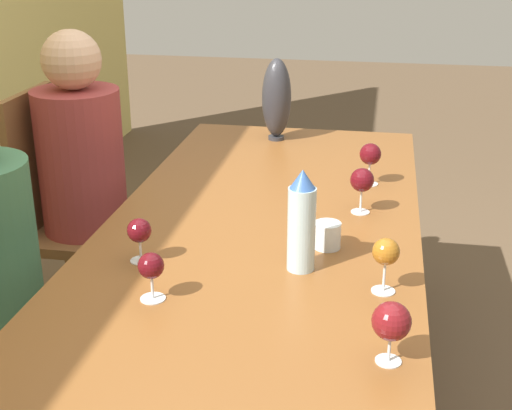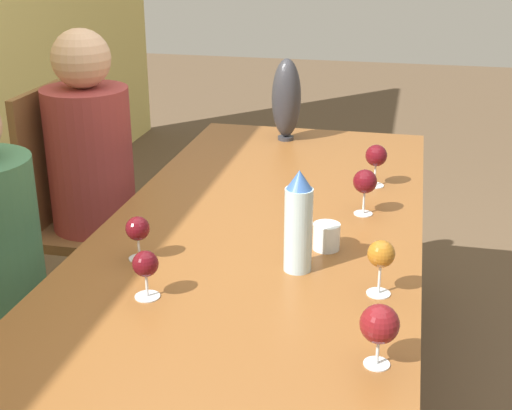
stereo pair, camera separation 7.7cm
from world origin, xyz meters
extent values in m
cube|color=brown|center=(0.00, 0.00, 0.73)|extent=(2.23, 0.96, 0.04)
cylinder|color=brown|center=(1.02, -0.38, 0.36)|extent=(0.07, 0.07, 0.71)
cylinder|color=brown|center=(1.02, 0.38, 0.36)|extent=(0.07, 0.07, 0.71)
cylinder|color=#ADCCD6|center=(-0.27, -0.15, 0.87)|extent=(0.07, 0.07, 0.23)
cone|color=#33599E|center=(-0.27, -0.15, 1.01)|extent=(0.07, 0.07, 0.05)
cylinder|color=silver|center=(-0.12, -0.21, 0.79)|extent=(0.08, 0.08, 0.08)
cylinder|color=#2D2D33|center=(0.92, 0.09, 0.76)|extent=(0.07, 0.07, 0.01)
ellipsoid|color=#2D2D33|center=(0.92, 0.09, 0.93)|extent=(0.12, 0.12, 0.33)
cylinder|color=silver|center=(0.16, -0.29, 0.75)|extent=(0.06, 0.06, 0.00)
cylinder|color=silver|center=(0.16, -0.29, 0.79)|extent=(0.01, 0.01, 0.07)
sphere|color=#510C14|center=(0.16, -0.29, 0.86)|extent=(0.08, 0.08, 0.08)
cylinder|color=silver|center=(-0.30, 0.28, 0.75)|extent=(0.06, 0.06, 0.00)
cylinder|color=silver|center=(-0.30, 0.28, 0.79)|extent=(0.01, 0.01, 0.06)
sphere|color=#510C14|center=(-0.30, 0.28, 0.84)|extent=(0.07, 0.07, 0.07)
cylinder|color=silver|center=(-0.67, -0.39, 0.75)|extent=(0.06, 0.06, 0.00)
cylinder|color=silver|center=(-0.67, -0.39, 0.79)|extent=(0.01, 0.01, 0.06)
sphere|color=maroon|center=(-0.67, -0.39, 0.85)|extent=(0.08, 0.08, 0.08)
cylinder|color=silver|center=(0.43, -0.31, 0.75)|extent=(0.07, 0.07, 0.00)
cylinder|color=silver|center=(0.43, -0.31, 0.79)|extent=(0.01, 0.01, 0.08)
sphere|color=#510C14|center=(0.43, -0.31, 0.86)|extent=(0.08, 0.08, 0.08)
cylinder|color=silver|center=(-0.50, 0.18, 0.75)|extent=(0.06, 0.06, 0.00)
cylinder|color=silver|center=(-0.50, 0.18, 0.79)|extent=(0.01, 0.01, 0.06)
sphere|color=#510C14|center=(-0.50, 0.18, 0.84)|extent=(0.07, 0.07, 0.07)
cylinder|color=silver|center=(-0.36, -0.37, 0.75)|extent=(0.06, 0.06, 0.00)
cylinder|color=silver|center=(-0.36, -0.37, 0.80)|extent=(0.01, 0.01, 0.08)
sphere|color=#995B19|center=(-0.36, -0.37, 0.86)|extent=(0.07, 0.07, 0.07)
cylinder|color=brown|center=(-0.05, 0.61, 0.21)|extent=(0.04, 0.04, 0.43)
cube|color=brown|center=(0.50, 0.80, 0.45)|extent=(0.44, 0.44, 0.04)
cube|color=brown|center=(0.50, 1.00, 0.74)|extent=(0.40, 0.03, 0.55)
cylinder|color=brown|center=(0.31, 0.61, 0.21)|extent=(0.04, 0.04, 0.43)
cylinder|color=brown|center=(0.69, 0.61, 0.21)|extent=(0.04, 0.04, 0.43)
cylinder|color=brown|center=(0.31, 0.99, 0.21)|extent=(0.04, 0.04, 0.43)
cylinder|color=brown|center=(0.69, 0.99, 0.21)|extent=(0.04, 0.04, 0.43)
cube|color=#2D2D38|center=(-0.24, 0.74, 0.23)|extent=(0.25, 0.18, 0.47)
cube|color=#2D2D38|center=(0.50, 0.74, 0.23)|extent=(0.25, 0.18, 0.47)
cylinder|color=#993838|center=(0.50, 0.80, 0.75)|extent=(0.33, 0.33, 0.56)
sphere|color=#D6A884|center=(0.50, 0.80, 1.14)|extent=(0.22, 0.22, 0.22)
camera|label=1|loc=(-1.97, -0.34, 1.62)|focal=50.00mm
camera|label=2|loc=(-1.95, -0.42, 1.62)|focal=50.00mm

